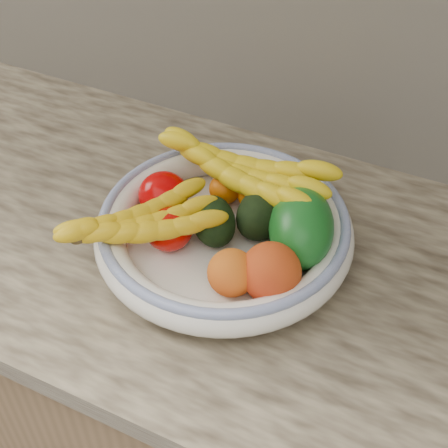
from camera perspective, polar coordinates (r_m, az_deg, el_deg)
kitchen_counter at (r=1.33m, az=0.49°, el=-15.01°), size 2.44×0.66×1.40m
fruit_bowl at (r=0.94m, az=-0.00°, el=-0.51°), size 0.39×0.39×0.08m
clementine_back_left at (r=1.00m, az=0.09°, el=3.23°), size 0.06×0.06×0.05m
clementine_back_right at (r=0.99m, az=4.90°, el=2.49°), size 0.06×0.06×0.05m
clementine_back_mid at (r=0.99m, az=2.62°, el=2.59°), size 0.05×0.05×0.04m
clementine_extra at (r=1.01m, az=2.51°, el=3.62°), size 0.05×0.05×0.05m
tomato_left at (r=0.98m, az=-5.55°, el=2.69°), size 0.09×0.09×0.07m
tomato_near_left at (r=0.92m, az=-5.08°, el=-0.45°), size 0.09×0.09×0.06m
avocado_center at (r=0.93m, az=-0.96°, el=0.27°), size 0.11×0.11×0.07m
avocado_right at (r=0.95m, az=3.78°, el=1.13°), size 0.09×0.12×0.08m
green_mango at (r=0.91m, az=7.06°, el=-0.30°), size 0.17×0.18×0.13m
peach_front at (r=0.85m, az=0.70°, el=-4.48°), size 0.07×0.07×0.07m
peach_right at (r=0.85m, az=4.29°, el=-4.42°), size 0.10×0.10×0.08m
banana_bunch_back at (r=0.97m, az=1.59°, el=4.48°), size 0.32×0.14×0.09m
banana_bunch_front at (r=0.90m, az=-7.64°, el=-0.22°), size 0.24×0.26×0.07m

